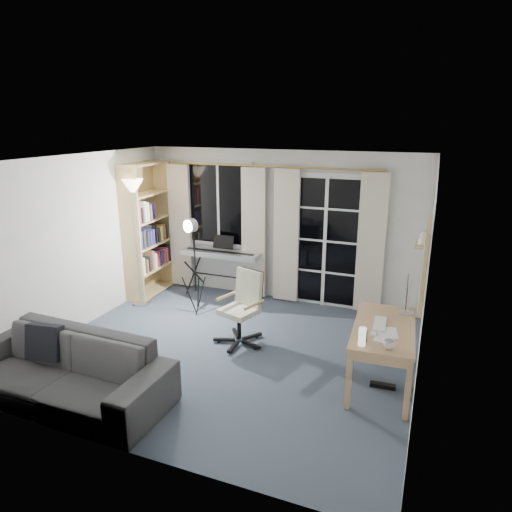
{
  "coord_description": "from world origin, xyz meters",
  "views": [
    {
      "loc": [
        2.24,
        -4.72,
        2.83
      ],
      "look_at": [
        0.24,
        0.35,
        1.2
      ],
      "focal_mm": 32.0,
      "sensor_mm": 36.0,
      "label": 1
    }
  ],
  "objects": [
    {
      "name": "floor",
      "position": [
        0.0,
        0.0,
        -0.01
      ],
      "size": [
        4.5,
        4.0,
        0.02
      ],
      "primitive_type": "cube",
      "color": "#394454",
      "rests_on": "ground"
    },
    {
      "name": "keyboard_piano",
      "position": [
        -0.9,
        1.7,
        0.72
      ],
      "size": [
        1.32,
        0.65,
        0.95
      ],
      "rotation": [
        0.0,
        0.0,
        0.01
      ],
      "color": "black",
      "rests_on": "floor"
    },
    {
      "name": "wall_shelf",
      "position": [
        2.16,
        1.05,
        1.41
      ],
      "size": [
        0.16,
        0.3,
        0.18
      ],
      "color": "tan",
      "rests_on": "floor"
    },
    {
      "name": "window",
      "position": [
        -1.05,
        1.97,
        1.5
      ],
      "size": [
        1.2,
        0.08,
        1.4
      ],
      "color": "white",
      "rests_on": "floor"
    },
    {
      "name": "studio_light",
      "position": [
        -1.0,
        0.93,
        1.2
      ],
      "size": [
        0.33,
        0.34,
        1.49
      ],
      "rotation": [
        0.0,
        0.0,
        -0.35
      ],
      "color": "black",
      "rests_on": "floor"
    },
    {
      "name": "torchiere_lamp",
      "position": [
        -1.96,
        0.93,
        1.6
      ],
      "size": [
        0.41,
        0.41,
        1.99
      ],
      "rotation": [
        0.0,
        0.0,
        -0.38
      ],
      "color": "#B2B2B7",
      "rests_on": "floor"
    },
    {
      "name": "framed_print",
      "position": [
        2.23,
        0.55,
        1.6
      ],
      "size": [
        0.03,
        0.42,
        0.32
      ],
      "color": "tan",
      "rests_on": "floor"
    },
    {
      "name": "wall_mirror",
      "position": [
        2.22,
        -0.35,
        1.55
      ],
      "size": [
        0.04,
        0.94,
        0.74
      ],
      "color": "tan",
      "rests_on": "floor"
    },
    {
      "name": "sofa",
      "position": [
        -1.18,
        -1.55,
        0.45
      ],
      "size": [
        2.33,
        0.73,
        0.9
      ],
      "rotation": [
        0.0,
        0.0,
        -0.02
      ],
      "color": "#313133",
      "rests_on": "floor"
    },
    {
      "name": "office_chair",
      "position": [
        0.07,
        0.37,
        0.57
      ],
      "size": [
        0.67,
        0.67,
        0.97
      ],
      "rotation": [
        0.0,
        0.0,
        -0.31
      ],
      "color": "black",
      "rests_on": "floor"
    },
    {
      "name": "desk",
      "position": [
        1.88,
        -0.02,
        0.6
      ],
      "size": [
        0.71,
        1.31,
        0.69
      ],
      "rotation": [
        0.0,
        0.0,
        0.05
      ],
      "color": "tan",
      "rests_on": "floor"
    },
    {
      "name": "french_door",
      "position": [
        0.75,
        1.97,
        1.03
      ],
      "size": [
        1.32,
        0.09,
        2.11
      ],
      "color": "white",
      "rests_on": "floor"
    },
    {
      "name": "mug",
      "position": [
        1.98,
        -0.52,
        0.74
      ],
      "size": [
        0.12,
        0.09,
        0.11
      ],
      "primitive_type": "imported",
      "rotation": [
        0.0,
        0.0,
        0.05
      ],
      "color": "silver",
      "rests_on": "desk"
    },
    {
      "name": "bookshelf",
      "position": [
        -2.13,
        1.4,
        1.04
      ],
      "size": [
        0.39,
        1.03,
        2.19
      ],
      "rotation": [
        0.0,
        0.0,
        0.03
      ],
      "color": "tan",
      "rests_on": "floor"
    },
    {
      "name": "monitor",
      "position": [
        2.08,
        0.43,
        0.95
      ],
      "size": [
        0.17,
        0.49,
        0.43
      ],
      "rotation": [
        0.0,
        0.0,
        0.05
      ],
      "color": "silver",
      "rests_on": "desk"
    },
    {
      "name": "curtains",
      "position": [
        -0.14,
        1.88,
        1.09
      ],
      "size": [
        3.6,
        0.07,
        2.13
      ],
      "color": "gold",
      "rests_on": "floor"
    },
    {
      "name": "desk_clutter",
      "position": [
        1.83,
        -0.24,
        0.54
      ],
      "size": [
        0.38,
        0.79,
        0.87
      ],
      "rotation": [
        0.0,
        0.0,
        0.05
      ],
      "color": "white",
      "rests_on": "desk"
    }
  ]
}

